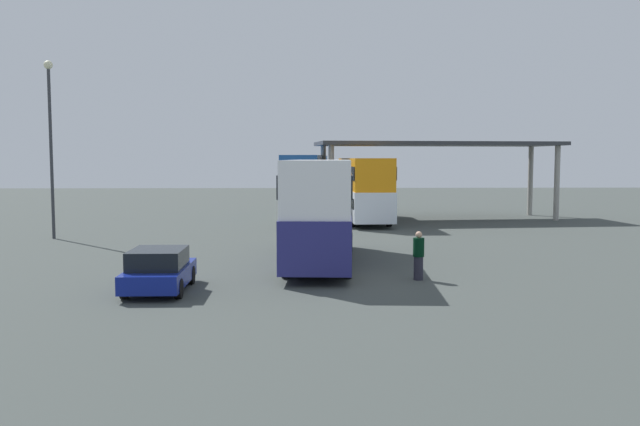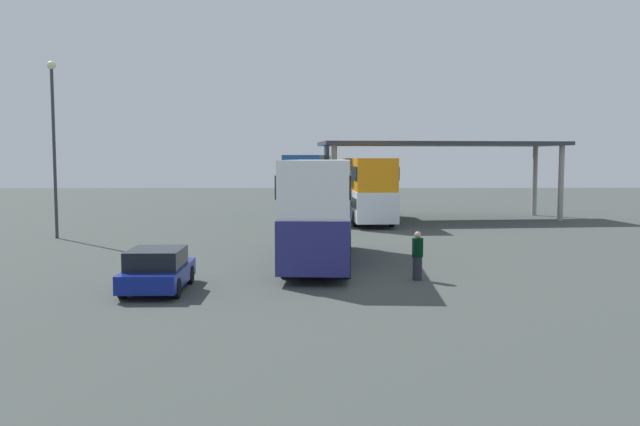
{
  "view_description": "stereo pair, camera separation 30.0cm",
  "coord_description": "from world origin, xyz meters",
  "px_view_note": "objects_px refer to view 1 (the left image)",
  "views": [
    {
      "loc": [
        -1.44,
        -22.05,
        4.14
      ],
      "look_at": [
        -0.75,
        3.63,
        2.0
      ],
      "focal_mm": 36.81,
      "sensor_mm": 36.0,
      "label": 1
    },
    {
      "loc": [
        -1.14,
        -22.06,
        4.14
      ],
      "look_at": [
        -0.75,
        3.63,
        2.0
      ],
      "focal_mm": 36.81,
      "sensor_mm": 36.0,
      "label": 2
    }
  ],
  "objects_px": {
    "double_decker_near_canopy": "(306,183)",
    "pedestrian_waiting": "(419,256)",
    "lamppost_tall": "(50,130)",
    "parked_hatchback": "(159,270)",
    "double_decker_mid_row": "(364,187)",
    "double_decker_main": "(320,207)"
  },
  "relations": [
    {
      "from": "double_decker_near_canopy",
      "to": "lamppost_tall",
      "type": "height_order",
      "value": "lamppost_tall"
    },
    {
      "from": "double_decker_near_canopy",
      "to": "lamppost_tall",
      "type": "bearing_deg",
      "value": 138.02
    },
    {
      "from": "double_decker_main",
      "to": "lamppost_tall",
      "type": "bearing_deg",
      "value": 61.98
    },
    {
      "from": "parked_hatchback",
      "to": "double_decker_mid_row",
      "type": "bearing_deg",
      "value": -20.97
    },
    {
      "from": "parked_hatchback",
      "to": "pedestrian_waiting",
      "type": "bearing_deg",
      "value": -78.84
    },
    {
      "from": "double_decker_mid_row",
      "to": "pedestrian_waiting",
      "type": "distance_m",
      "value": 21.05
    },
    {
      "from": "parked_hatchback",
      "to": "double_decker_mid_row",
      "type": "xyz_separation_m",
      "value": [
        8.53,
        22.73,
        1.61
      ]
    },
    {
      "from": "double_decker_main",
      "to": "lamppost_tall",
      "type": "distance_m",
      "value": 16.29
    },
    {
      "from": "double_decker_mid_row",
      "to": "lamppost_tall",
      "type": "xyz_separation_m",
      "value": [
        -16.93,
        -8.98,
        3.33
      ]
    },
    {
      "from": "parked_hatchback",
      "to": "lamppost_tall",
      "type": "xyz_separation_m",
      "value": [
        -8.4,
        13.75,
        4.94
      ]
    },
    {
      "from": "parked_hatchback",
      "to": "double_decker_near_canopy",
      "type": "xyz_separation_m",
      "value": [
        4.71,
        25.76,
        1.71
      ]
    },
    {
      "from": "double_decker_main",
      "to": "lamppost_tall",
      "type": "relative_size",
      "value": 1.12
    },
    {
      "from": "double_decker_mid_row",
      "to": "pedestrian_waiting",
      "type": "relative_size",
      "value": 6.73
    },
    {
      "from": "double_decker_near_canopy",
      "to": "double_decker_mid_row",
      "type": "xyz_separation_m",
      "value": [
        3.81,
        -3.03,
        -0.1
      ]
    },
    {
      "from": "pedestrian_waiting",
      "to": "parked_hatchback",
      "type": "bearing_deg",
      "value": -88.58
    },
    {
      "from": "parked_hatchback",
      "to": "double_decker_near_canopy",
      "type": "bearing_deg",
      "value": -10.77
    },
    {
      "from": "parked_hatchback",
      "to": "lamppost_tall",
      "type": "height_order",
      "value": "lamppost_tall"
    },
    {
      "from": "double_decker_near_canopy",
      "to": "double_decker_main",
      "type": "bearing_deg",
      "value": -173.2
    },
    {
      "from": "lamppost_tall",
      "to": "double_decker_mid_row",
      "type": "bearing_deg",
      "value": 27.94
    },
    {
      "from": "parked_hatchback",
      "to": "double_decker_mid_row",
      "type": "distance_m",
      "value": 24.33
    },
    {
      "from": "parked_hatchback",
      "to": "double_decker_near_canopy",
      "type": "distance_m",
      "value": 26.24
    },
    {
      "from": "double_decker_near_canopy",
      "to": "pedestrian_waiting",
      "type": "height_order",
      "value": "double_decker_near_canopy"
    }
  ]
}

